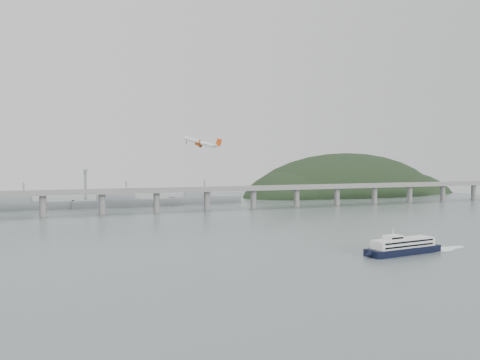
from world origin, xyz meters
name	(u,v)px	position (x,y,z in m)	size (l,w,h in m)	color
ground	(274,246)	(0.00, 0.00, 0.00)	(900.00, 900.00, 0.00)	slate
bridge	(186,193)	(-1.15, 200.00, 17.65)	(800.00, 22.00, 23.90)	gray
headland	(355,207)	(285.18, 331.75, -19.34)	(365.00, 155.00, 156.00)	black
distant_fleet	(18,204)	(-155.36, 265.08, 6.22)	(453.00, 60.90, 40.00)	gray
ferry	(403,247)	(54.45, -44.76, 3.80)	(74.29, 18.49, 14.02)	black
airliner	(201,143)	(-12.95, 105.78, 63.10)	(29.72, 28.19, 11.23)	white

